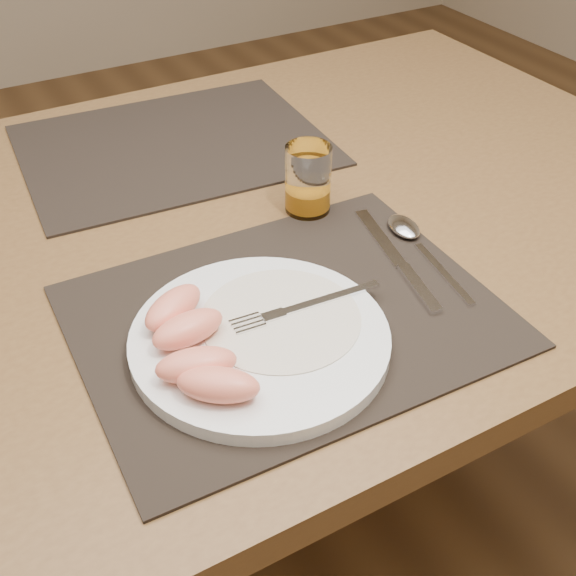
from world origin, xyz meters
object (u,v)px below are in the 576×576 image
at_px(juice_glass, 308,182).
at_px(placemat_near, 287,316).
at_px(table, 229,267).
at_px(fork, 294,309).
at_px(spoon, 409,233).
at_px(placemat_far, 173,145).
at_px(plate, 260,339).
at_px(knife, 402,266).

bearing_deg(juice_glass, placemat_near, -126.32).
height_order(table, fork, fork).
bearing_deg(placemat_near, spoon, 15.38).
xyz_separation_m(table, placemat_near, (-0.03, -0.22, 0.09)).
relative_size(placemat_far, juice_glass, 4.96).
distance_m(fork, spoon, 0.22).
height_order(plate, juice_glass, juice_glass).
bearing_deg(juice_glass, fork, -124.09).
xyz_separation_m(table, placemat_far, (0.02, 0.22, 0.09)).
bearing_deg(spoon, table, 137.59).
xyz_separation_m(table, spoon, (0.18, -0.16, 0.09)).
bearing_deg(knife, plate, -169.97).
height_order(placemat_far, spoon, spoon).
bearing_deg(juice_glass, spoon, -56.85).
xyz_separation_m(placemat_far, knife, (0.12, -0.43, 0.00)).
xyz_separation_m(placemat_near, spoon, (0.21, 0.06, 0.01)).
distance_m(placemat_near, plate, 0.06).
relative_size(plate, fork, 1.54).
distance_m(plate, spoon, 0.27).
relative_size(table, spoon, 7.29).
xyz_separation_m(fork, juice_glass, (0.13, 0.19, 0.02)).
distance_m(table, placemat_near, 0.24).
relative_size(placemat_far, fork, 2.57).
height_order(fork, knife, fork).
distance_m(plate, knife, 0.21).
bearing_deg(spoon, knife, -134.00).
relative_size(placemat_near, placemat_far, 1.00).
distance_m(placemat_far, knife, 0.45).
bearing_deg(juice_glass, knife, -79.58).
relative_size(spoon, juice_glass, 2.12).
bearing_deg(placemat_far, table, -94.06).
bearing_deg(table, placemat_far, 85.94).
distance_m(table, spoon, 0.26).
distance_m(table, knife, 0.26).
xyz_separation_m(placemat_far, spoon, (0.16, -0.38, 0.01)).
height_order(plate, knife, plate).
relative_size(fork, spoon, 0.91).
height_order(table, knife, knife).
bearing_deg(spoon, placemat_far, 113.01).
bearing_deg(knife, fork, -171.91).
xyz_separation_m(placemat_near, juice_glass, (0.13, 0.18, 0.04)).
height_order(placemat_near, spoon, spoon).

